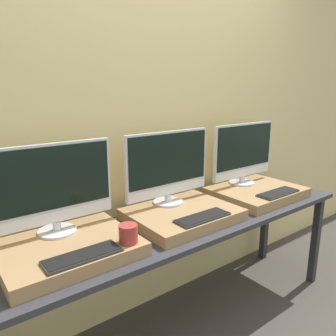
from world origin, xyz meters
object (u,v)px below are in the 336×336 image
keyboard_center (203,217)px  keyboard_left (83,256)px  monitor_left (53,187)px  monitor_center (168,166)px  mug (128,234)px  keyboard_right (278,193)px  monitor_right (244,153)px

keyboard_center → keyboard_left: bearing=180.0°
monitor_left → monitor_center: (0.69, 0.00, 0.00)m
monitor_center → mug: bearing=-146.5°
mug → keyboard_right: size_ratio=0.27×
monitor_center → monitor_right: 0.69m
monitor_center → keyboard_right: 0.79m
mug → monitor_right: bearing=15.0°
monitor_left → monitor_center: size_ratio=1.00×
monitor_left → mug: size_ratio=6.72×
monitor_left → keyboard_left: monitor_left is taller
monitor_center → monitor_right: bearing=0.0°
monitor_right → keyboard_right: 0.39m
mug → monitor_left: bearing=125.7°
keyboard_left → keyboard_center: same height
keyboard_left → monitor_center: monitor_center is taller
mug → keyboard_right: (1.16, -0.00, -0.04)m
monitor_center → keyboard_center: bearing=-90.0°
mug → monitor_right: monitor_right is taller
monitor_center → monitor_right: same height
monitor_left → mug: 0.43m
keyboard_left → monitor_right: size_ratio=0.56×
keyboard_left → monitor_center: (0.69, 0.31, 0.23)m
keyboard_center → monitor_center: bearing=90.0°
mug → keyboard_right: mug is taller
monitor_left → keyboard_center: monitor_left is taller
keyboard_left → monitor_left: bearing=90.0°
monitor_left → keyboard_center: (0.69, -0.31, -0.23)m
keyboard_left → keyboard_right: bearing=0.0°
keyboard_left → keyboard_right: 1.39m
monitor_right → keyboard_center: bearing=-155.8°
monitor_left → keyboard_center: size_ratio=1.80×
keyboard_center → monitor_left: bearing=155.8°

